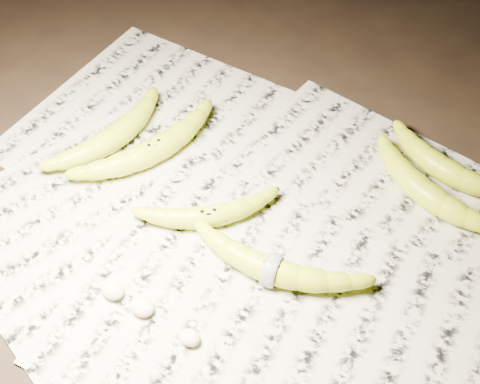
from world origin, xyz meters
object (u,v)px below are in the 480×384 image
Objects in this scene: banana_upper_a at (424,190)px; banana_taped at (272,269)px; banana_center at (208,215)px; banana_upper_b at (443,167)px; banana_left_b at (114,135)px; banana_left_a at (154,149)px.

banana_taped is at bearing -97.00° from banana_upper_a.
banana_center is 0.32m from banana_upper_a.
banana_upper_a reaches higher than banana_upper_b.
banana_taped and banana_upper_b have the same top height.
banana_left_b is at bearing 156.30° from banana_taped.
banana_left_b is 1.11× the size of banana_center.
banana_taped is 1.10× the size of banana_upper_a.
banana_left_a is at bearing 150.97° from banana_taped.
banana_center is 0.13m from banana_taped.
banana_center is at bearing -120.54° from banana_upper_b.
banana_taped is (0.34, -0.07, -0.00)m from banana_left_b.
banana_left_b is 0.48m from banana_upper_a.
banana_left_a is 0.07m from banana_left_b.
banana_upper_a reaches higher than banana_center.
banana_left_a is 0.28m from banana_taped.
banana_center is at bearing -93.61° from banana_left_b.
banana_left_b and banana_upper_a have the same top height.
banana_upper_b is at bearing 103.98° from banana_upper_a.
banana_taped reaches higher than banana_center.
banana_left_a is 1.26× the size of banana_center.
banana_left_b is (-0.07, -0.01, -0.00)m from banana_left_a.
banana_taped is at bearing -100.10° from banana_upper_b.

